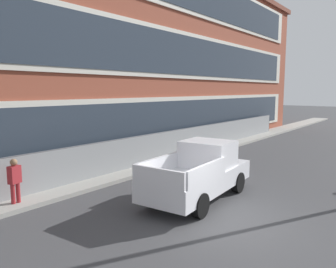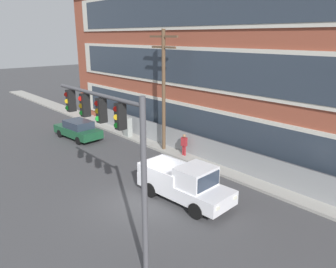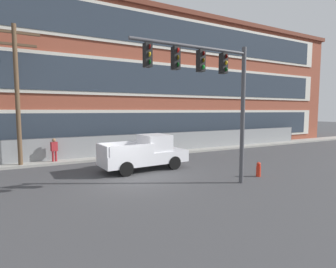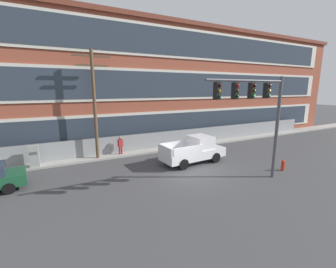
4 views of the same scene
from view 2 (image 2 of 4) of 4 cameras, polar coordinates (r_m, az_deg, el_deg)
ground_plane at (r=17.22m, az=-5.63°, el=-11.79°), size 160.00×160.00×0.00m
sidewalk_building_side at (r=21.38m, az=9.09°, el=-5.79°), size 80.00×1.80×0.16m
brick_mill_building at (r=22.56m, az=25.10°, el=9.85°), size 48.05×9.06×12.17m
chain_link_fence at (r=19.56m, az=17.01°, el=-6.07°), size 36.25×0.06×1.68m
traffic_signal_mast at (r=11.85m, az=-9.96°, el=-0.05°), size 5.76×0.43×6.46m
pickup_truck_white at (r=16.83m, az=3.24°, el=-8.74°), size 5.32×2.34×2.06m
sedan_dark_green at (r=27.96m, az=-15.40°, el=0.79°), size 4.74×2.24×1.56m
utility_pole_near_corner at (r=23.18m, az=-0.76°, el=8.42°), size 2.79×0.26×8.65m
electrical_cabinet at (r=27.41m, az=-7.03°, el=1.11°), size 0.66×0.49×1.74m
pedestrian_near_cabinet at (r=22.79m, az=2.82°, el=-1.76°), size 0.45×0.34×1.69m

